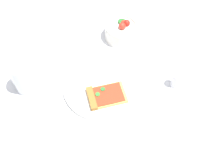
% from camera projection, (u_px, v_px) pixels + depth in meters
% --- Properties ---
extents(ground_plane, '(2.40, 2.40, 0.00)m').
position_uv_depth(ground_plane, '(106.00, 92.00, 0.90)').
color(ground_plane, silver).
rests_on(ground_plane, ground).
extents(plate, '(0.26, 0.26, 0.01)m').
position_uv_depth(plate, '(103.00, 85.00, 0.91)').
color(plate, white).
rests_on(plate, ground_plane).
extents(pizza_slice_main, '(0.10, 0.13, 0.02)m').
position_uv_depth(pizza_slice_main, '(104.00, 96.00, 0.87)').
color(pizza_slice_main, '#E5B256').
rests_on(pizza_slice_main, plate).
extents(salad_bowl, '(0.12, 0.12, 0.08)m').
position_uv_depth(salad_bowl, '(121.00, 31.00, 1.01)').
color(salad_bowl, white).
rests_on(salad_bowl, ground_plane).
extents(soda_glass, '(0.07, 0.07, 0.11)m').
position_uv_depth(soda_glass, '(23.00, 77.00, 0.87)').
color(soda_glass, silver).
rests_on(soda_glass, ground_plane).
extents(pepper_shaker, '(0.03, 0.03, 0.07)m').
position_uv_depth(pepper_shaker, '(176.00, 79.00, 0.89)').
color(pepper_shaker, silver).
rests_on(pepper_shaker, ground_plane).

